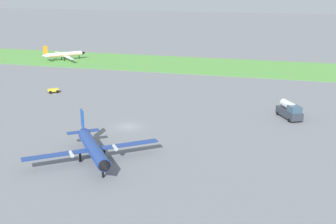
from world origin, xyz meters
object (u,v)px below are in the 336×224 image
airplane_taxiing_turboprop (64,55)px  fuel_truck_near_gate (290,111)px  airplane_foreground_turboprop (93,147)px  baggage_cart_midfield (53,90)px

airplane_taxiing_turboprop → fuel_truck_near_gate: (72.77, -46.00, -0.36)m
airplane_foreground_turboprop → baggage_cart_midfield: size_ratio=5.68×
airplane_foreground_turboprop → baggage_cart_midfield: airplane_foreground_turboprop is taller
fuel_truck_near_gate → baggage_cart_midfield: (-54.31, 6.00, -1.01)m
fuel_truck_near_gate → airplane_taxiing_turboprop: bearing=-151.0°
baggage_cart_midfield → fuel_truck_near_gate: bearing=133.5°
airplane_taxiing_turboprop → airplane_foreground_turboprop: 87.28m
fuel_truck_near_gate → airplane_foreground_turboprop: bearing=-72.8°
airplane_taxiing_turboprop → airplane_foreground_turboprop: airplane_foreground_turboprop is taller
baggage_cart_midfield → airplane_taxiing_turboprop: bearing=-105.4°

